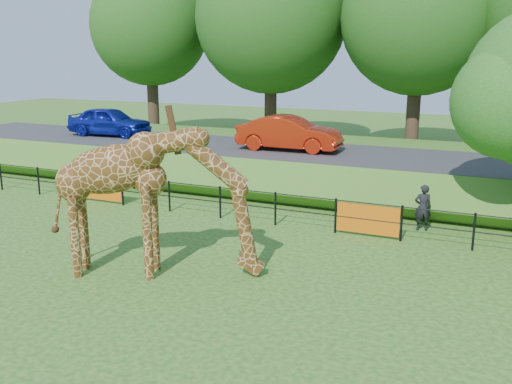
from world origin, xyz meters
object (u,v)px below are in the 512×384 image
at_px(giraffe, 156,202).
at_px(visitor, 423,208).
at_px(car_blue, 110,121).
at_px(car_red, 289,133).

bearing_deg(giraffe, visitor, 28.95).
bearing_deg(car_blue, car_red, -97.09).
relative_size(car_blue, visitor, 2.81).
relative_size(car_red, visitor, 2.96).
bearing_deg(visitor, giraffe, 28.97).
height_order(giraffe, car_blue, giraffe).
height_order(giraffe, visitor, giraffe).
relative_size(giraffe, car_red, 1.21).
distance_m(car_blue, car_red, 9.63).
bearing_deg(visitor, car_red, -56.56).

